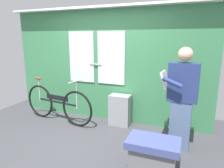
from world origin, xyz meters
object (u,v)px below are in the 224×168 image
object	(u,v)px
bicycle_near_door	(57,104)
passenger_reading_newspaper	(181,97)
trash_bin_by_wall	(120,110)
bench_seat_corner	(153,154)

from	to	relation	value
bicycle_near_door	passenger_reading_newspaper	distance (m)	2.58
trash_bin_by_wall	bench_seat_corner	bearing A→B (deg)	-54.25
bicycle_near_door	passenger_reading_newspaper	world-z (taller)	passenger_reading_newspaper
bicycle_near_door	bench_seat_corner	xyz separation A→B (m)	(2.23, -0.94, -0.16)
passenger_reading_newspaper	trash_bin_by_wall	xyz separation A→B (m)	(-1.20, 0.54, -0.55)
trash_bin_by_wall	bench_seat_corner	size ratio (longest dim) A/B	0.91
bicycle_near_door	passenger_reading_newspaper	bearing A→B (deg)	2.95
bicycle_near_door	bench_seat_corner	world-z (taller)	bicycle_near_door
bicycle_near_door	bench_seat_corner	size ratio (longest dim) A/B	2.57
bench_seat_corner	trash_bin_by_wall	bearing A→B (deg)	125.75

